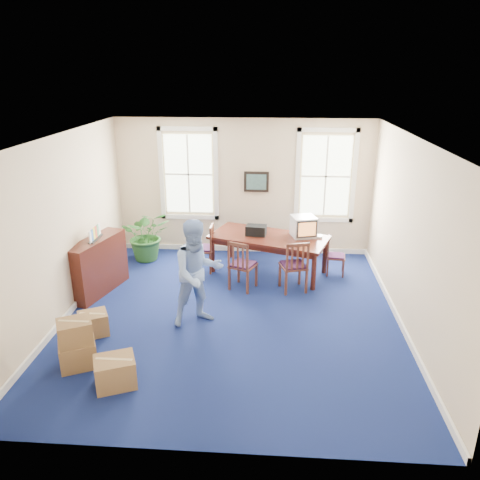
# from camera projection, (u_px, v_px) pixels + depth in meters

# --- Properties ---
(floor) EXTENTS (6.50, 6.50, 0.00)m
(floor) POSITION_uv_depth(u_px,v_px,m) (232.00, 315.00, 8.54)
(floor) COLOR navy
(floor) RESTS_ON ground
(ceiling) EXTENTS (6.50, 6.50, 0.00)m
(ceiling) POSITION_uv_depth(u_px,v_px,m) (231.00, 138.00, 7.44)
(ceiling) COLOR white
(ceiling) RESTS_ON ground
(wall_back) EXTENTS (6.50, 0.00, 6.50)m
(wall_back) POSITION_uv_depth(u_px,v_px,m) (244.00, 187.00, 11.03)
(wall_back) COLOR beige
(wall_back) RESTS_ON ground
(wall_front) EXTENTS (6.50, 0.00, 6.50)m
(wall_front) POSITION_uv_depth(u_px,v_px,m) (205.00, 334.00, 4.95)
(wall_front) COLOR beige
(wall_front) RESTS_ON ground
(wall_left) EXTENTS (0.00, 6.50, 6.50)m
(wall_left) POSITION_uv_depth(u_px,v_px,m) (61.00, 229.00, 8.19)
(wall_left) COLOR beige
(wall_left) RESTS_ON ground
(wall_right) EXTENTS (0.00, 6.50, 6.50)m
(wall_right) POSITION_uv_depth(u_px,v_px,m) (411.00, 237.00, 7.79)
(wall_right) COLOR beige
(wall_right) RESTS_ON ground
(baseboard_back) EXTENTS (6.00, 0.04, 0.12)m
(baseboard_back) POSITION_uv_depth(u_px,v_px,m) (243.00, 249.00, 11.54)
(baseboard_back) COLOR white
(baseboard_back) RESTS_ON ground
(baseboard_left) EXTENTS (0.04, 6.50, 0.12)m
(baseboard_left) POSITION_uv_depth(u_px,v_px,m) (74.00, 307.00, 8.72)
(baseboard_left) COLOR white
(baseboard_left) RESTS_ON ground
(baseboard_right) EXTENTS (0.04, 6.50, 0.12)m
(baseboard_right) POSITION_uv_depth(u_px,v_px,m) (398.00, 318.00, 8.33)
(baseboard_right) COLOR white
(baseboard_right) RESTS_ON ground
(window_left) EXTENTS (1.40, 0.12, 2.20)m
(window_left) POSITION_uv_depth(u_px,v_px,m) (189.00, 174.00, 11.00)
(window_left) COLOR white
(window_left) RESTS_ON ground
(window_right) EXTENTS (1.40, 0.12, 2.20)m
(window_right) POSITION_uv_depth(u_px,v_px,m) (326.00, 176.00, 10.78)
(window_right) COLOR white
(window_right) RESTS_ON ground
(wall_picture) EXTENTS (0.58, 0.06, 0.48)m
(wall_picture) POSITION_uv_depth(u_px,v_px,m) (256.00, 182.00, 10.91)
(wall_picture) COLOR black
(wall_picture) RESTS_ON ground
(conference_table) EXTENTS (2.71, 1.88, 0.84)m
(conference_table) POSITION_uv_depth(u_px,v_px,m) (269.00, 254.00, 10.22)
(conference_table) COLOR #471A12
(conference_table) RESTS_ON ground
(crt_tv) EXTENTS (0.61, 0.64, 0.44)m
(crt_tv) POSITION_uv_depth(u_px,v_px,m) (303.00, 226.00, 10.00)
(crt_tv) COLOR #B7B7BC
(crt_tv) RESTS_ON conference_table
(game_console) EXTENTS (0.16, 0.19, 0.04)m
(game_console) POSITION_uv_depth(u_px,v_px,m) (319.00, 236.00, 9.99)
(game_console) COLOR white
(game_console) RESTS_ON conference_table
(equipment_bag) EXTENTS (0.46, 0.33, 0.22)m
(equipment_bag) POSITION_uv_depth(u_px,v_px,m) (256.00, 230.00, 10.10)
(equipment_bag) COLOR black
(equipment_bag) RESTS_ON conference_table
(chair_near_left) EXTENTS (0.62, 0.62, 1.06)m
(chair_near_left) POSITION_uv_depth(u_px,v_px,m) (243.00, 264.00, 9.42)
(chair_near_left) COLOR brown
(chair_near_left) RESTS_ON ground
(chair_near_right) EXTENTS (0.61, 0.61, 1.09)m
(chair_near_right) POSITION_uv_depth(u_px,v_px,m) (293.00, 265.00, 9.35)
(chair_near_right) COLOR brown
(chair_near_right) RESTS_ON ground
(chair_end_left) EXTENTS (0.48, 0.48, 1.06)m
(chair_end_left) POSITION_uv_depth(u_px,v_px,m) (202.00, 248.00, 10.28)
(chair_end_left) COLOR brown
(chair_end_left) RESTS_ON ground
(chair_end_right) EXTENTS (0.42, 0.42, 0.85)m
(chair_end_right) POSITION_uv_depth(u_px,v_px,m) (336.00, 256.00, 10.12)
(chair_end_right) COLOR brown
(chair_end_right) RESTS_ON ground
(man) EXTENTS (1.16, 1.08, 1.89)m
(man) POSITION_uv_depth(u_px,v_px,m) (198.00, 273.00, 8.01)
(man) COLOR #85A8E2
(man) RESTS_ON ground
(credenza) EXTENTS (0.80, 1.52, 1.15)m
(credenza) POSITION_uv_depth(u_px,v_px,m) (98.00, 265.00, 9.27)
(credenza) COLOR #471A12
(credenza) RESTS_ON ground
(brochure_rack) EXTENTS (0.11, 0.59, 0.26)m
(brochure_rack) POSITION_uv_depth(u_px,v_px,m) (95.00, 232.00, 9.02)
(brochure_rack) COLOR #99999E
(brochure_rack) RESTS_ON credenza
(potted_plant) EXTENTS (1.29, 1.19, 1.21)m
(potted_plant) POSITION_uv_depth(u_px,v_px,m) (147.00, 235.00, 10.86)
(potted_plant) COLOR #265D23
(potted_plant) RESTS_ON ground
(cardboard_boxes) EXTENTS (1.87, 1.87, 0.81)m
(cardboard_boxes) POSITION_uv_depth(u_px,v_px,m) (92.00, 339.00, 7.04)
(cardboard_boxes) COLOR olive
(cardboard_boxes) RESTS_ON ground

